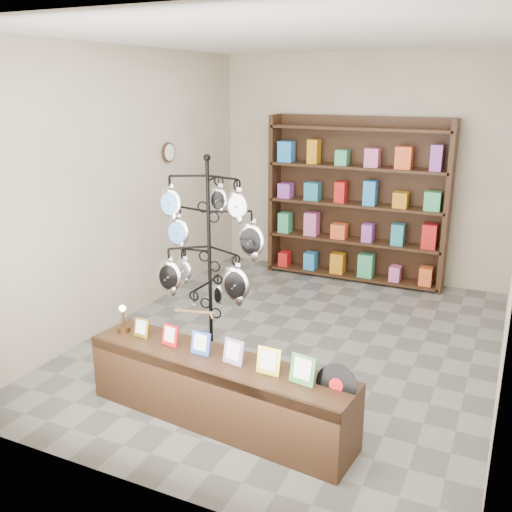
{
  "coord_description": "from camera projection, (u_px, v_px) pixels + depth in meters",
  "views": [
    {
      "loc": [
        1.96,
        -5.1,
        2.61
      ],
      "look_at": [
        0.05,
        -1.0,
        1.23
      ],
      "focal_mm": 40.0,
      "sensor_mm": 36.0,
      "label": 1
    }
  ],
  "objects": [
    {
      "name": "ground",
      "position": [
        292.0,
        343.0,
        5.98
      ],
      "size": [
        5.0,
        5.0,
        0.0
      ],
      "primitive_type": "plane",
      "color": "slate",
      "rests_on": "ground"
    },
    {
      "name": "room_envelope",
      "position": [
        295.0,
        166.0,
        5.44
      ],
      "size": [
        5.0,
        5.0,
        5.0
      ],
      "color": "#C2B59C",
      "rests_on": "ground"
    },
    {
      "name": "display_tree",
      "position": [
        209.0,
        247.0,
        5.25
      ],
      "size": [
        1.03,
        0.95,
        2.01
      ],
      "rotation": [
        0.0,
        0.0,
        0.14
      ],
      "color": "black",
      "rests_on": "ground"
    },
    {
      "name": "front_shelf",
      "position": [
        218.0,
        390.0,
        4.51
      ],
      "size": [
        2.3,
        0.7,
        0.8
      ],
      "rotation": [
        0.0,
        0.0,
        -0.11
      ],
      "color": "black",
      "rests_on": "ground"
    },
    {
      "name": "back_shelving",
      "position": [
        356.0,
        206.0,
        7.67
      ],
      "size": [
        2.42,
        0.36,
        2.2
      ],
      "color": "black",
      "rests_on": "ground"
    },
    {
      "name": "wall_clocks",
      "position": [
        169.0,
        177.0,
        7.03
      ],
      "size": [
        0.03,
        0.24,
        0.84
      ],
      "color": "black",
      "rests_on": "ground"
    }
  ]
}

